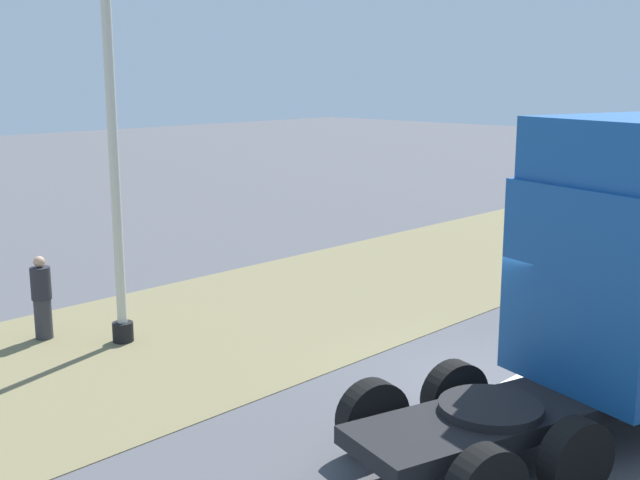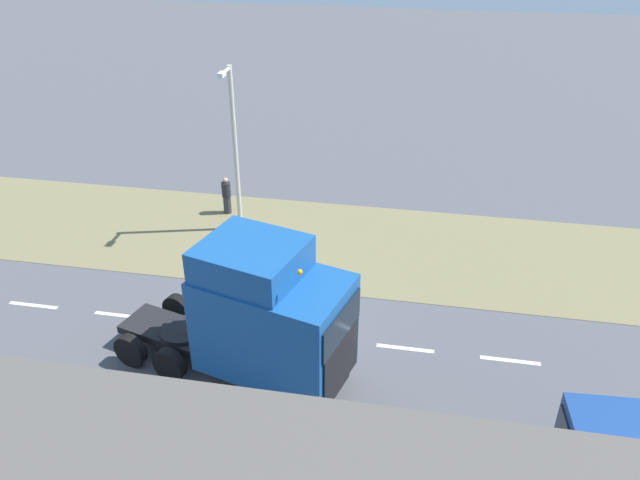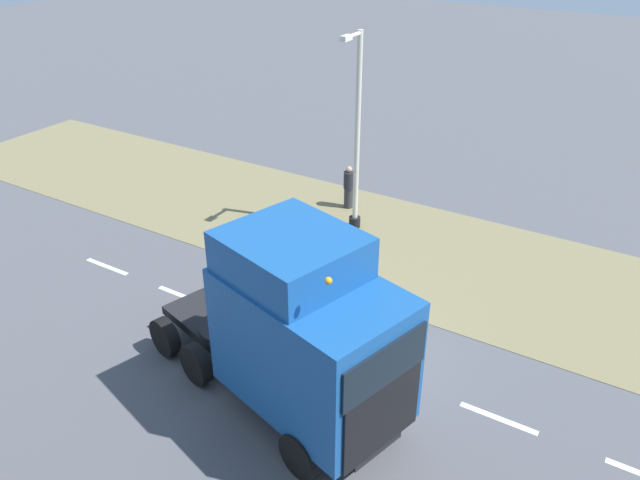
{
  "view_description": "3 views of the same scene",
  "coord_description": "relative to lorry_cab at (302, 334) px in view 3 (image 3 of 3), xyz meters",
  "views": [
    {
      "loc": [
        6.62,
        -11.32,
        5.17
      ],
      "look_at": [
        -3.13,
        -1.19,
        2.24
      ],
      "focal_mm": 45.0,
      "sensor_mm": 36.0,
      "label": 1
    },
    {
      "loc": [
        15.44,
        4.18,
        12.75
      ],
      "look_at": [
        -1.99,
        1.02,
        2.48
      ],
      "focal_mm": 35.0,
      "sensor_mm": 36.0,
      "label": 2
    },
    {
      "loc": [
        11.07,
        6.06,
        10.45
      ],
      "look_at": [
        -0.94,
        -1.24,
        2.68
      ],
      "focal_mm": 35.0,
      "sensor_mm": 36.0,
      "label": 3
    }
  ],
  "objects": [
    {
      "name": "ground_plane",
      "position": [
        -2.19,
        -0.22,
        -2.3
      ],
      "size": [
        120.0,
        120.0,
        0.0
      ],
      "primitive_type": "plane",
      "color": "#515156",
      "rests_on": "ground"
    },
    {
      "name": "grass_verge",
      "position": [
        -8.19,
        -0.22,
        -2.29
      ],
      "size": [
        7.0,
        44.0,
        0.01
      ],
      "color": "olive",
      "rests_on": "ground"
    },
    {
      "name": "lane_markings",
      "position": [
        -2.19,
        -0.92,
        -2.3
      ],
      "size": [
        0.16,
        17.8,
        0.0
      ],
      "color": "white",
      "rests_on": "ground"
    },
    {
      "name": "lorry_cab",
      "position": [
        0.0,
        0.0,
        0.0
      ],
      "size": [
        4.33,
        7.54,
        4.71
      ],
      "rotation": [
        0.0,
        0.0,
        -0.27
      ],
      "color": "black",
      "rests_on": "ground"
    },
    {
      "name": "lamp_post",
      "position": [
        -8.68,
        -3.42,
        0.77
      ],
      "size": [
        1.32,
        0.41,
        6.85
      ],
      "color": "black",
      "rests_on": "ground"
    },
    {
      "name": "pedestrian",
      "position": [
        -10.03,
        -4.4,
        -1.48
      ],
      "size": [
        0.39,
        0.39,
        1.68
      ],
      "color": "#333338",
      "rests_on": "ground"
    }
  ]
}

